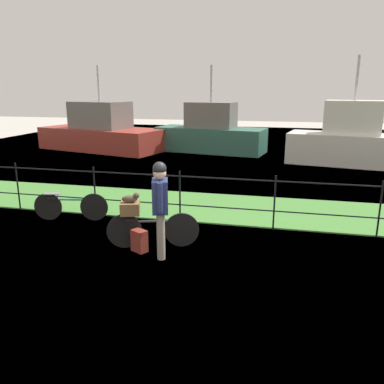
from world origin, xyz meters
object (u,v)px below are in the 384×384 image
object	(u,v)px
bicycle_parked	(70,206)
moored_boat_far	(101,133)
backpack_on_paving	(139,241)
moored_boat_mid	(351,142)
moored_boat_near	(211,134)
terrier_dog	(131,198)
bicycle_main	(152,229)
cyclist_person	(160,202)
wooden_crate	(130,208)

from	to	relation	value
bicycle_parked	moored_boat_far	size ratio (longest dim) A/B	0.26
backpack_on_paving	moored_boat_mid	world-z (taller)	moored_boat_mid
moored_boat_near	terrier_dog	bearing A→B (deg)	-86.64
backpack_on_paving	moored_boat_near	distance (m)	11.61
bicycle_main	moored_boat_near	bearing A→B (deg)	95.13
bicycle_parked	moored_boat_mid	world-z (taller)	moored_boat_mid
moored_boat_near	moored_boat_mid	bearing A→B (deg)	-18.25
cyclist_person	terrier_dog	bearing A→B (deg)	156.46
moored_boat_near	moored_boat_far	distance (m)	5.18
bicycle_main	moored_boat_far	xyz separation A→B (m)	(-6.16, 10.70, 0.47)
bicycle_main	moored_boat_mid	distance (m)	10.56
moored_boat_near	moored_boat_far	size ratio (longest dim) A/B	0.81
terrier_dog	moored_boat_mid	size ratio (longest dim) A/B	0.07
bicycle_parked	bicycle_main	bearing A→B (deg)	-24.60
terrier_dog	moored_boat_far	distance (m)	12.27
backpack_on_paving	moored_boat_near	xyz separation A→B (m)	(-0.86, 11.56, 0.62)
bicycle_main	bicycle_parked	distance (m)	2.49
bicycle_main	wooden_crate	size ratio (longest dim) A/B	4.80
bicycle_main	moored_boat_mid	size ratio (longest dim) A/B	0.34
cyclist_person	bicycle_parked	bearing A→B (deg)	150.97
cyclist_person	moored_boat_near	bearing A→B (deg)	96.38
wooden_crate	terrier_dog	distance (m)	0.19
moored_boat_near	bicycle_main	bearing A→B (deg)	-84.87
wooden_crate	bicycle_parked	xyz separation A→B (m)	(-1.89, 1.15, -0.43)
moored_boat_mid	cyclist_person	bearing A→B (deg)	-114.42
bicycle_parked	moored_boat_mid	distance (m)	10.94
moored_boat_near	moored_boat_mid	distance (m)	6.06
terrier_dog	cyclist_person	bearing A→B (deg)	-23.54
wooden_crate	bicycle_parked	bearing A→B (deg)	148.79
moored_boat_mid	moored_boat_far	distance (m)	10.97
bicycle_parked	backpack_on_paving	bearing A→B (deg)	-31.42
wooden_crate	bicycle_parked	distance (m)	2.26
terrier_dog	moored_boat_near	bearing A→B (deg)	93.36
moored_boat_mid	moored_boat_far	bearing A→B (deg)	173.28
wooden_crate	cyclist_person	xyz separation A→B (m)	(0.66, -0.27, 0.25)
bicycle_main	wooden_crate	xyz separation A→B (m)	(-0.37, -0.11, 0.41)
wooden_crate	moored_boat_far	xyz separation A→B (m)	(-5.79, 10.81, 0.06)
bicycle_main	moored_boat_far	distance (m)	12.35
terrier_dog	moored_boat_mid	bearing A→B (deg)	61.88
bicycle_main	terrier_dog	distance (m)	0.70
wooden_crate	moored_boat_far	world-z (taller)	moored_boat_far
bicycle_parked	cyclist_person	bearing A→B (deg)	-29.03
bicycle_main	moored_boat_near	distance (m)	11.37
moored_boat_near	moored_boat_mid	size ratio (longest dim) A/B	1.07
bicycle_main	wooden_crate	distance (m)	0.56
backpack_on_paving	moored_boat_near	size ratio (longest dim) A/B	0.08
terrier_dog	moored_boat_mid	xyz separation A→B (m)	(5.09, 9.52, -0.06)
cyclist_person	moored_boat_far	distance (m)	12.82
moored_boat_far	backpack_on_paving	bearing A→B (deg)	-61.29
backpack_on_paving	moored_boat_far	bearing A→B (deg)	-31.97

